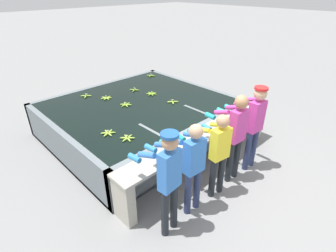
{
  "coord_description": "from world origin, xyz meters",
  "views": [
    {
      "loc": [
        -3.47,
        -2.37,
        3.29
      ],
      "look_at": [
        0.0,
        1.23,
        0.58
      ],
      "focal_mm": 28.0,
      "sensor_mm": 36.0,
      "label": 1
    }
  ],
  "objects_px": {
    "banana_bunch_floating_0": "(106,98)",
    "banana_bunch_floating_5": "(173,102)",
    "banana_bunch_floating_1": "(108,133)",
    "banana_bunch_floating_3": "(127,138)",
    "worker_2": "(218,149)",
    "banana_bunch_floating_7": "(126,105)",
    "banana_bunch_floating_2": "(152,94)",
    "banana_bunch_floating_6": "(134,90)",
    "worker_0": "(168,175)",
    "banana_bunch_floating_4": "(86,96)",
    "worker_4": "(254,121)",
    "knife_0": "(238,114)",
    "worker_1": "(192,162)",
    "worker_3": "(236,131)",
    "banana_bunch_floating_8": "(151,76)"
  },
  "relations": [
    {
      "from": "worker_1",
      "to": "banana_bunch_floating_5",
      "type": "relative_size",
      "value": 6.53
    },
    {
      "from": "banana_bunch_floating_5",
      "to": "worker_0",
      "type": "bearing_deg",
      "value": -136.22
    },
    {
      "from": "worker_1",
      "to": "banana_bunch_floating_4",
      "type": "relative_size",
      "value": 6.88
    },
    {
      "from": "worker_1",
      "to": "banana_bunch_floating_3",
      "type": "height_order",
      "value": "worker_1"
    },
    {
      "from": "worker_3",
      "to": "banana_bunch_floating_2",
      "type": "height_order",
      "value": "worker_3"
    },
    {
      "from": "worker_1",
      "to": "banana_bunch_floating_6",
      "type": "bearing_deg",
      "value": 66.7
    },
    {
      "from": "worker_4",
      "to": "banana_bunch_floating_4",
      "type": "distance_m",
      "value": 4.06
    },
    {
      "from": "banana_bunch_floating_2",
      "to": "banana_bunch_floating_5",
      "type": "xyz_separation_m",
      "value": [
        0.02,
        -0.74,
        0.0
      ]
    },
    {
      "from": "banana_bunch_floating_3",
      "to": "banana_bunch_floating_7",
      "type": "height_order",
      "value": "same"
    },
    {
      "from": "worker_0",
      "to": "banana_bunch_floating_3",
      "type": "xyz_separation_m",
      "value": [
        0.37,
        1.43,
        -0.2
      ]
    },
    {
      "from": "worker_3",
      "to": "banana_bunch_floating_4",
      "type": "xyz_separation_m",
      "value": [
        -0.86,
        3.77,
        -0.19
      ]
    },
    {
      "from": "banana_bunch_floating_0",
      "to": "banana_bunch_floating_7",
      "type": "relative_size",
      "value": 0.99
    },
    {
      "from": "banana_bunch_floating_4",
      "to": "worker_1",
      "type": "bearing_deg",
      "value": -94.28
    },
    {
      "from": "banana_bunch_floating_0",
      "to": "banana_bunch_floating_3",
      "type": "xyz_separation_m",
      "value": [
        -0.76,
        -1.91,
        0.0
      ]
    },
    {
      "from": "worker_1",
      "to": "worker_3",
      "type": "distance_m",
      "value": 1.14
    },
    {
      "from": "banana_bunch_floating_1",
      "to": "banana_bunch_floating_5",
      "type": "height_order",
      "value": "same"
    },
    {
      "from": "worker_2",
      "to": "banana_bunch_floating_0",
      "type": "bearing_deg",
      "value": 90.39
    },
    {
      "from": "worker_2",
      "to": "worker_3",
      "type": "relative_size",
      "value": 0.91
    },
    {
      "from": "banana_bunch_floating_2",
      "to": "banana_bunch_floating_4",
      "type": "relative_size",
      "value": 1.22
    },
    {
      "from": "banana_bunch_floating_2",
      "to": "banana_bunch_floating_4",
      "type": "bearing_deg",
      "value": 141.09
    },
    {
      "from": "banana_bunch_floating_6",
      "to": "banana_bunch_floating_1",
      "type": "bearing_deg",
      "value": -139.87
    },
    {
      "from": "worker_4",
      "to": "banana_bunch_floating_0",
      "type": "bearing_deg",
      "value": 108.56
    },
    {
      "from": "banana_bunch_floating_1",
      "to": "banana_bunch_floating_5",
      "type": "distance_m",
      "value": 1.92
    },
    {
      "from": "banana_bunch_floating_6",
      "to": "knife_0",
      "type": "relative_size",
      "value": 0.84
    },
    {
      "from": "banana_bunch_floating_5",
      "to": "worker_4",
      "type": "bearing_deg",
      "value": -86.73
    },
    {
      "from": "banana_bunch_floating_0",
      "to": "worker_1",
      "type": "bearing_deg",
      "value": -99.8
    },
    {
      "from": "banana_bunch_floating_0",
      "to": "banana_bunch_floating_1",
      "type": "bearing_deg",
      "value": -121.15
    },
    {
      "from": "worker_0",
      "to": "knife_0",
      "type": "distance_m",
      "value": 2.77
    },
    {
      "from": "banana_bunch_floating_5",
      "to": "banana_bunch_floating_6",
      "type": "height_order",
      "value": "same"
    },
    {
      "from": "banana_bunch_floating_5",
      "to": "knife_0",
      "type": "height_order",
      "value": "banana_bunch_floating_5"
    },
    {
      "from": "banana_bunch_floating_4",
      "to": "knife_0",
      "type": "xyz_separation_m",
      "value": [
        1.86,
        -3.21,
        -0.01
      ]
    },
    {
      "from": "worker_0",
      "to": "worker_2",
      "type": "distance_m",
      "value": 1.15
    },
    {
      "from": "banana_bunch_floating_1",
      "to": "banana_bunch_floating_6",
      "type": "relative_size",
      "value": 1.13
    },
    {
      "from": "banana_bunch_floating_0",
      "to": "banana_bunch_floating_7",
      "type": "bearing_deg",
      "value": -80.94
    },
    {
      "from": "worker_0",
      "to": "banana_bunch_floating_7",
      "type": "relative_size",
      "value": 6.0
    },
    {
      "from": "banana_bunch_floating_1",
      "to": "banana_bunch_floating_5",
      "type": "xyz_separation_m",
      "value": [
        1.91,
        0.21,
        0.0
      ]
    },
    {
      "from": "worker_2",
      "to": "worker_4",
      "type": "distance_m",
      "value": 1.1
    },
    {
      "from": "worker_2",
      "to": "banana_bunch_floating_4",
      "type": "relative_size",
      "value": 6.71
    },
    {
      "from": "banana_bunch_floating_0",
      "to": "banana_bunch_floating_5",
      "type": "distance_m",
      "value": 1.64
    },
    {
      "from": "banana_bunch_floating_1",
      "to": "banana_bunch_floating_3",
      "type": "relative_size",
      "value": 1.01
    },
    {
      "from": "worker_1",
      "to": "banana_bunch_floating_1",
      "type": "xyz_separation_m",
      "value": [
        -0.34,
        1.79,
        -0.11
      ]
    },
    {
      "from": "banana_bunch_floating_4",
      "to": "banana_bunch_floating_8",
      "type": "xyz_separation_m",
      "value": [
        2.24,
        0.12,
        0.0
      ]
    },
    {
      "from": "worker_3",
      "to": "banana_bunch_floating_5",
      "type": "height_order",
      "value": "worker_3"
    },
    {
      "from": "worker_3",
      "to": "worker_4",
      "type": "bearing_deg",
      "value": -3.95
    },
    {
      "from": "banana_bunch_floating_4",
      "to": "banana_bunch_floating_5",
      "type": "bearing_deg",
      "value": -53.91
    },
    {
      "from": "banana_bunch_floating_2",
      "to": "banana_bunch_floating_6",
      "type": "height_order",
      "value": "same"
    },
    {
      "from": "banana_bunch_floating_3",
      "to": "banana_bunch_floating_7",
      "type": "distance_m",
      "value": 1.51
    },
    {
      "from": "worker_4",
      "to": "banana_bunch_floating_3",
      "type": "distance_m",
      "value": 2.37
    },
    {
      "from": "banana_bunch_floating_2",
      "to": "banana_bunch_floating_6",
      "type": "distance_m",
      "value": 0.54
    },
    {
      "from": "worker_2",
      "to": "banana_bunch_floating_3",
      "type": "bearing_deg",
      "value": 118.74
    }
  ]
}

